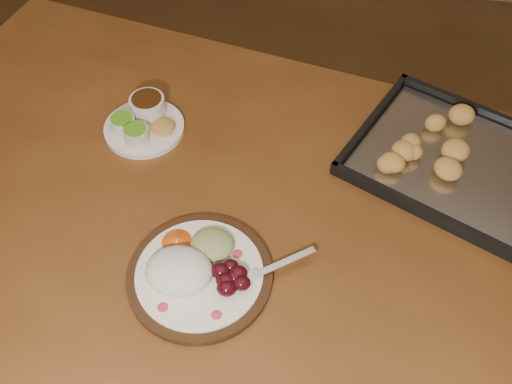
# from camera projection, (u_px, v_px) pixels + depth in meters

# --- Properties ---
(ground) EXTENTS (4.00, 4.00, 0.00)m
(ground) POSITION_uv_depth(u_px,v_px,m) (209.00, 365.00, 1.62)
(ground) COLOR brown
(ground) RESTS_ON ground
(dining_table) EXTENTS (1.65, 1.18, 0.75)m
(dining_table) POSITION_uv_depth(u_px,v_px,m) (240.00, 246.00, 1.09)
(dining_table) COLOR brown
(dining_table) RESTS_ON ground
(dinner_plate) EXTENTS (0.30, 0.24, 0.06)m
(dinner_plate) POSITION_uv_depth(u_px,v_px,m) (197.00, 271.00, 0.93)
(dinner_plate) COLOR black
(dinner_plate) RESTS_ON dining_table
(condiment_saucer) EXTENTS (0.16, 0.16, 0.05)m
(condiment_saucer) POSITION_uv_depth(u_px,v_px,m) (143.00, 122.00, 1.14)
(condiment_saucer) COLOR white
(condiment_saucer) RESTS_ON dining_table
(baking_tray) EXTENTS (0.52, 0.46, 0.04)m
(baking_tray) POSITION_uv_depth(u_px,v_px,m) (469.00, 165.00, 1.08)
(baking_tray) COLOR black
(baking_tray) RESTS_ON dining_table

